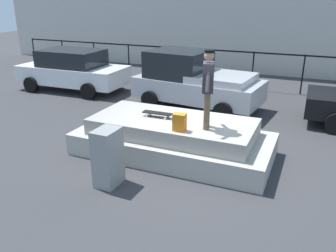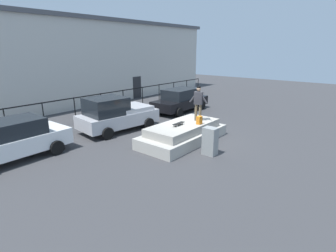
# 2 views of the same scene
# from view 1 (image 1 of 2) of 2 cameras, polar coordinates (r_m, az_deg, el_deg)

# --- Properties ---
(ground_plane) EXTENTS (60.00, 60.00, 0.00)m
(ground_plane) POSITION_cam_1_polar(r_m,az_deg,el_deg) (8.80, 4.36, -4.92)
(ground_plane) COLOR #38383A
(concrete_ledge) EXTENTS (4.87, 2.25, 0.93)m
(concrete_ledge) POSITION_cam_1_polar(r_m,az_deg,el_deg) (8.74, 0.81, -2.00)
(concrete_ledge) COLOR #ADA89E
(concrete_ledge) RESTS_ON ground_plane
(skateboarder) EXTENTS (0.35, 0.94, 1.77)m
(skateboarder) POSITION_cam_1_polar(r_m,az_deg,el_deg) (7.75, 6.57, 6.83)
(skateboarder) COLOR brown
(skateboarder) RESTS_ON concrete_ledge
(skateboard) EXTENTS (0.77, 0.24, 0.12)m
(skateboard) POSITION_cam_1_polar(r_m,az_deg,el_deg) (8.67, -1.75, 2.11)
(skateboard) COLOR black
(skateboard) RESTS_ON concrete_ledge
(backpack) EXTENTS (0.29, 0.21, 0.39)m
(backpack) POSITION_cam_1_polar(r_m,az_deg,el_deg) (7.77, 1.90, 0.63)
(backpack) COLOR orange
(backpack) RESTS_ON concrete_ledge
(car_white_sedan_near) EXTENTS (4.60, 2.30, 1.69)m
(car_white_sedan_near) POSITION_cam_1_polar(r_m,az_deg,el_deg) (15.34, -15.34, 8.90)
(car_white_sedan_near) COLOR white
(car_white_sedan_near) RESTS_ON ground_plane
(car_silver_pickup_mid) EXTENTS (4.65, 2.62, 1.97)m
(car_silver_pickup_mid) POSITION_cam_1_polar(r_m,az_deg,el_deg) (12.50, 4.26, 7.49)
(car_silver_pickup_mid) COLOR #B7B7BC
(car_silver_pickup_mid) RESTS_ON ground_plane
(utility_box) EXTENTS (0.45, 0.61, 1.24)m
(utility_box) POSITION_cam_1_polar(r_m,az_deg,el_deg) (7.38, -9.83, -5.09)
(utility_box) COLOR gray
(utility_box) RESTS_ON ground_plane
(fence_row) EXTENTS (24.06, 0.06, 1.61)m
(fence_row) POSITION_cam_1_polar(r_m,az_deg,el_deg) (15.26, 13.79, 10.01)
(fence_row) COLOR black
(fence_row) RESTS_ON ground_plane
(warehouse_building) EXTENTS (33.41, 7.97, 6.92)m
(warehouse_building) POSITION_cam_1_polar(r_m,az_deg,el_deg) (22.00, 17.90, 18.83)
(warehouse_building) COLOR beige
(warehouse_building) RESTS_ON ground_plane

